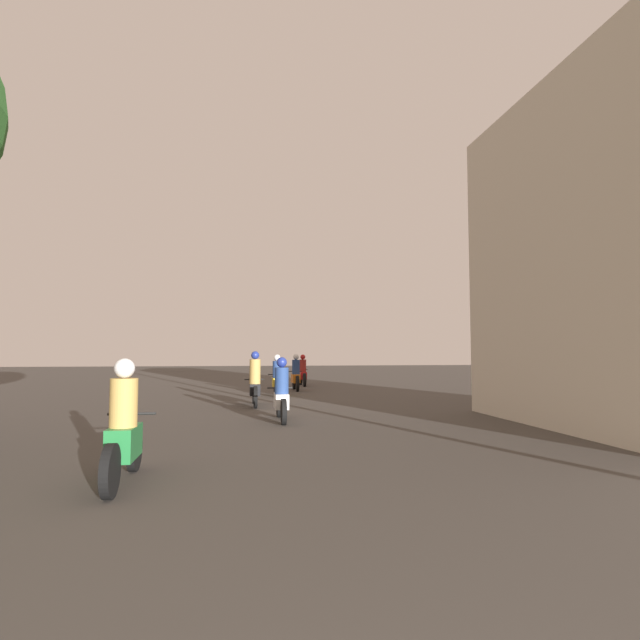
% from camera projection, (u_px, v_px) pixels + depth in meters
% --- Properties ---
extents(motorcycle_green, '(0.60, 1.85, 1.50)m').
position_uv_depth(motorcycle_green, '(124.00, 432.00, 6.00)').
color(motorcycle_green, black).
rests_on(motorcycle_green, ground_plane).
extents(motorcycle_white, '(0.60, 1.87, 1.47)m').
position_uv_depth(motorcycle_white, '(281.00, 395.00, 11.49)').
color(motorcycle_white, black).
rests_on(motorcycle_white, ground_plane).
extents(motorcycle_black, '(0.60, 2.01, 1.61)m').
position_uv_depth(motorcycle_black, '(255.00, 384.00, 14.74)').
color(motorcycle_black, black).
rests_on(motorcycle_black, ground_plane).
extents(motorcycle_yellow, '(0.60, 2.04, 1.50)m').
position_uv_depth(motorcycle_yellow, '(277.00, 379.00, 18.22)').
color(motorcycle_yellow, black).
rests_on(motorcycle_yellow, ground_plane).
extents(motorcycle_orange, '(0.60, 1.90, 1.51)m').
position_uv_depth(motorcycle_orange, '(296.00, 376.00, 20.70)').
color(motorcycle_orange, black).
rests_on(motorcycle_orange, ground_plane).
extents(motorcycle_red, '(0.60, 2.09, 1.48)m').
position_uv_depth(motorcycle_red, '(303.00, 373.00, 23.70)').
color(motorcycle_red, black).
rests_on(motorcycle_red, ground_plane).
extents(building_right_near, '(4.00, 6.55, 7.29)m').
position_uv_depth(building_right_near, '(625.00, 256.00, 10.76)').
color(building_right_near, beige).
rests_on(building_right_near, ground_plane).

